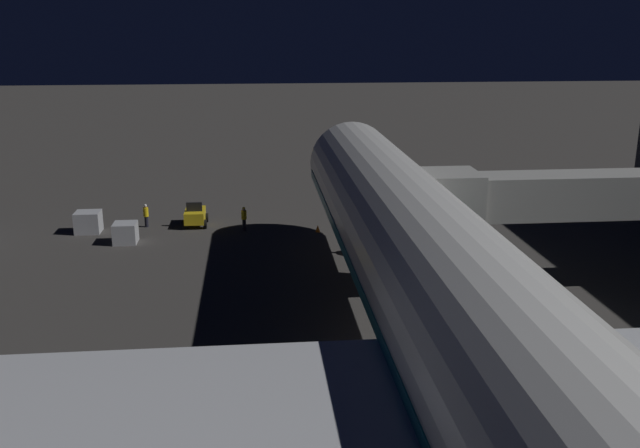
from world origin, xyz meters
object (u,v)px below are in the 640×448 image
baggage_container_far_row (88,222)px  ground_crew_marshaller_fwd (244,218)px  jet_bridge (592,195)px  baggage_tug_lead (195,216)px  ground_crew_near_nose_gear (146,214)px  traffic_cone_nose_port (375,227)px  airliner_at_gate (491,359)px  traffic_cone_nose_starboard (318,228)px  baggage_container_near_belt (125,233)px

baggage_container_far_row → ground_crew_marshaller_fwd: 11.71m
jet_bridge → baggage_tug_lead: 29.03m
baggage_container_far_row → ground_crew_near_nose_gear: (-4.14, -1.04, 0.20)m
baggage_container_far_row → traffic_cone_nose_port: (-21.61, 1.58, -0.52)m
jet_bridge → airliner_at_gate: bearing=56.9°
airliner_at_gate → baggage_tug_lead: bearing=-71.6°
jet_bridge → baggage_container_far_row: size_ratio=12.78×
baggage_tug_lead → traffic_cone_nose_starboard: size_ratio=4.89×
baggage_container_far_row → ground_crew_near_nose_gear: size_ratio=1.01×
jet_bridge → ground_crew_marshaller_fwd: 24.85m
airliner_at_gate → ground_crew_marshaller_fwd: (7.73, -32.85, -4.51)m
baggage_container_near_belt → baggage_container_far_row: baggage_container_far_row is taller
baggage_container_near_belt → baggage_tug_lead: bearing=-138.8°
airliner_at_gate → ground_crew_near_nose_gear: bearing=-66.2°
baggage_container_near_belt → traffic_cone_nose_starboard: baggage_container_near_belt is taller
baggage_tug_lead → ground_crew_marshaller_fwd: baggage_tug_lead is taller
jet_bridge → ground_crew_near_nose_gear: jet_bridge is taller
jet_bridge → baggage_container_far_row: jet_bridge is taller
baggage_container_far_row → traffic_cone_nose_starboard: baggage_container_far_row is taller
jet_bridge → traffic_cone_nose_starboard: jet_bridge is taller
jet_bridge → ground_crew_marshaller_fwd: (20.24, -13.68, -4.59)m
airliner_at_gate → baggage_container_far_row: 39.10m
baggage_tug_lead → ground_crew_near_nose_gear: bearing=0.8°
jet_bridge → traffic_cone_nose_port: jet_bridge is taller
baggage_tug_lead → ground_crew_marshaller_fwd: 4.25m
baggage_container_near_belt → ground_crew_near_nose_gear: bearing=-102.7°
baggage_tug_lead → traffic_cone_nose_port: size_ratio=4.89×
baggage_container_far_row → baggage_tug_lead: bearing=-172.1°
baggage_tug_lead → baggage_container_near_belt: 6.16m
baggage_container_near_belt → traffic_cone_nose_port: baggage_container_near_belt is taller
baggage_tug_lead → traffic_cone_nose_starboard: (-9.35, 2.67, -0.51)m
airliner_at_gate → ground_crew_marshaller_fwd: 34.04m
airliner_at_gate → jet_bridge: size_ratio=2.82×
traffic_cone_nose_starboard → airliner_at_gate: bearing=93.9°
jet_bridge → baggage_tug_lead: bearing=-32.9°
ground_crew_near_nose_gear → baggage_container_far_row: bearing=14.1°
traffic_cone_nose_starboard → ground_crew_near_nose_gear: bearing=-11.3°
traffic_cone_nose_starboard → traffic_cone_nose_port: bearing=180.0°
baggage_container_near_belt → ground_crew_near_nose_gear: 4.11m
jet_bridge → baggage_container_near_belt: jet_bridge is taller
airliner_at_gate → baggage_container_far_row: airliner_at_gate is taller
airliner_at_gate → traffic_cone_nose_starboard: airliner_at_gate is taller
baggage_tug_lead → baggage_container_far_row: 7.94m
jet_bridge → traffic_cone_nose_starboard: bearing=-41.2°
airliner_at_gate → ground_crew_marshaller_fwd: size_ratio=35.28×
baggage_container_far_row → baggage_container_near_belt: bearing=137.5°
baggage_container_near_belt → ground_crew_marshaller_fwd: size_ratio=0.89×
airliner_at_gate → baggage_container_far_row: size_ratio=36.09×
baggage_tug_lead → ground_crew_near_nose_gear: size_ratio=1.48×
jet_bridge → ground_crew_marshaller_fwd: size_ratio=12.49×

